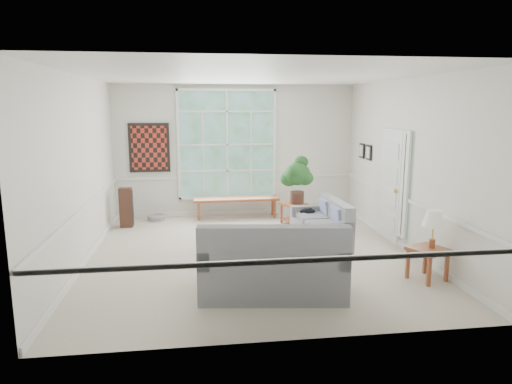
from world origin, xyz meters
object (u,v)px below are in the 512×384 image
Objects in this scene: loveseat_front at (272,256)px; coffee_table at (239,242)px; side_table at (427,264)px; loveseat_right at (320,222)px; end_table at (293,213)px.

coffee_table is (-0.28, 1.79, -0.33)m from loveseat_front.
loveseat_front is at bearing -175.83° from side_table.
loveseat_front is 1.84m from coffee_table.
side_table is at bearing -63.76° from loveseat_right.
loveseat_right reaches higher than end_table.
end_table is (-0.19, 1.43, -0.17)m from loveseat_right.
coffee_table is 3.07m from side_table.
coffee_table is at bearing 106.10° from loveseat_front.
loveseat_right is at bearing 67.05° from loveseat_front.
coffee_table is (-1.54, -0.37, -0.21)m from loveseat_right.
side_table is at bearing 11.45° from loveseat_front.
side_table is (1.26, -3.43, 0.01)m from end_table.
coffee_table is at bearing 148.12° from side_table.
end_table is at bearing 95.70° from loveseat_right.
end_table is at bearing 110.15° from side_table.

